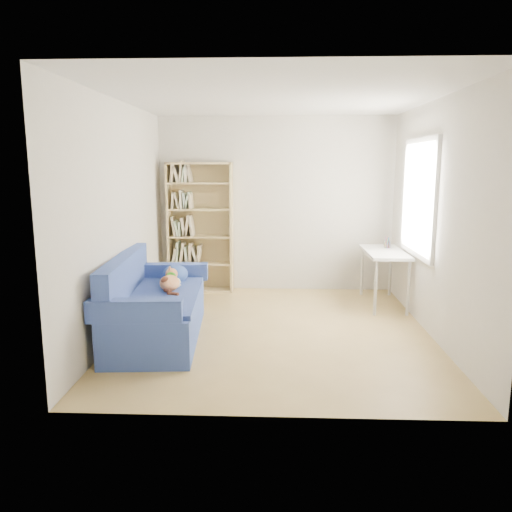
# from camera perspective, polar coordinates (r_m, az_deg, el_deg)

# --- Properties ---
(ground) EXTENTS (4.00, 4.00, 0.00)m
(ground) POSITION_cam_1_polar(r_m,az_deg,el_deg) (5.83, 2.16, -8.54)
(ground) COLOR #A08248
(ground) RESTS_ON ground
(room_shell) EXTENTS (3.54, 4.04, 2.62)m
(room_shell) POSITION_cam_1_polar(r_m,az_deg,el_deg) (5.56, 3.30, 7.72)
(room_shell) COLOR silver
(room_shell) RESTS_ON ground
(sofa) EXTENTS (1.02, 1.93, 0.92)m
(sofa) POSITION_cam_1_polar(r_m,az_deg,el_deg) (5.63, -11.57, -5.78)
(sofa) COLOR navy
(sofa) RESTS_ON ground
(bookshelf) EXTENTS (0.96, 0.30, 1.93)m
(bookshelf) POSITION_cam_1_polar(r_m,az_deg,el_deg) (7.51, -6.36, 2.64)
(bookshelf) COLOR tan
(bookshelf) RESTS_ON ground
(desk) EXTENTS (0.51, 1.11, 0.75)m
(desk) POSITION_cam_1_polar(r_m,az_deg,el_deg) (6.96, 14.47, -0.08)
(desk) COLOR white
(desk) RESTS_ON ground
(pen_cup) EXTENTS (0.09, 0.09, 0.17)m
(pen_cup) POSITION_cam_1_polar(r_m,az_deg,el_deg) (7.18, 14.77, 1.39)
(pen_cup) COLOR white
(pen_cup) RESTS_ON desk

